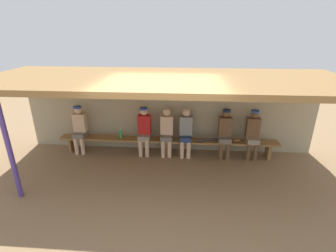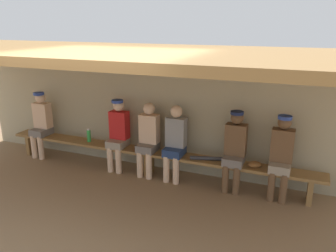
% 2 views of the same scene
% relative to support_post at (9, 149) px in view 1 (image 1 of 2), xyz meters
% --- Properties ---
extents(ground_plane, '(24.00, 24.00, 0.00)m').
position_rel_support_post_xyz_m(ground_plane, '(2.93, 0.55, -1.10)').
color(ground_plane, '#8C6D4C').
extents(back_wall, '(8.00, 0.20, 2.20)m').
position_rel_support_post_xyz_m(back_wall, '(2.93, 2.55, 0.00)').
color(back_wall, tan).
rests_on(back_wall, ground).
extents(dugout_roof, '(8.00, 2.80, 0.12)m').
position_rel_support_post_xyz_m(dugout_roof, '(2.93, 1.25, 1.16)').
color(dugout_roof, olive).
rests_on(dugout_roof, back_wall).
extents(support_post, '(0.10, 0.10, 2.20)m').
position_rel_support_post_xyz_m(support_post, '(0.00, 0.00, 0.00)').
color(support_post, '#4C388C').
rests_on(support_post, ground).
extents(bench, '(6.00, 0.36, 0.46)m').
position_rel_support_post_xyz_m(bench, '(2.93, 2.10, -0.71)').
color(bench, olive).
rests_on(bench, ground).
extents(player_in_red, '(0.34, 0.42, 1.34)m').
position_rel_support_post_xyz_m(player_in_red, '(4.48, 2.10, -0.35)').
color(player_in_red, slate).
rests_on(player_in_red, ground).
extents(player_near_post, '(0.34, 0.42, 1.34)m').
position_rel_support_post_xyz_m(player_near_post, '(5.21, 2.10, -0.35)').
color(player_near_post, gray).
rests_on(player_near_post, ground).
extents(player_leftmost, '(0.34, 0.42, 1.34)m').
position_rel_support_post_xyz_m(player_leftmost, '(3.44, 2.10, -0.37)').
color(player_leftmost, navy).
rests_on(player_leftmost, ground).
extents(player_middle, '(0.34, 0.42, 1.34)m').
position_rel_support_post_xyz_m(player_middle, '(0.49, 2.10, -0.35)').
color(player_middle, slate).
rests_on(player_middle, ground).
extents(player_in_blue, '(0.34, 0.42, 1.34)m').
position_rel_support_post_xyz_m(player_in_blue, '(2.30, 2.10, -0.35)').
color(player_in_blue, gray).
rests_on(player_in_blue, ground).
extents(player_rightmost, '(0.34, 0.42, 1.34)m').
position_rel_support_post_xyz_m(player_rightmost, '(2.92, 2.10, -0.37)').
color(player_rightmost, slate).
rests_on(player_rightmost, ground).
extents(water_bottle_orange, '(0.07, 0.07, 0.26)m').
position_rel_support_post_xyz_m(water_bottle_orange, '(1.64, 2.10, -0.52)').
color(water_bottle_orange, green).
rests_on(water_bottle_orange, bench).
extents(baseball_glove_dark_brown, '(0.28, 0.24, 0.09)m').
position_rel_support_post_xyz_m(baseball_glove_dark_brown, '(4.82, 2.08, -0.60)').
color(baseball_glove_dark_brown, brown).
rests_on(baseball_glove_dark_brown, bench).
extents(baseball_bat, '(0.76, 0.28, 0.07)m').
position_rel_support_post_xyz_m(baseball_bat, '(4.13, 2.10, -0.61)').
color(baseball_bat, '#333338').
rests_on(baseball_bat, bench).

